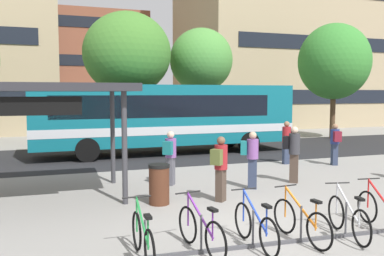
# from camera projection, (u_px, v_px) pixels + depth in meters

# --- Properties ---
(ground) EXTENTS (200.00, 200.00, 0.00)m
(ground) POSITION_uv_depth(u_px,v_px,m) (262.00, 234.00, 8.29)
(ground) COLOR gray
(bus_lane_asphalt) EXTENTS (80.00, 7.20, 0.01)m
(bus_lane_asphalt) POSITION_uv_depth(u_px,v_px,m) (142.00, 155.00, 18.90)
(bus_lane_asphalt) COLOR #232326
(bus_lane_asphalt) RESTS_ON ground
(city_bus) EXTENTS (12.05, 2.67, 3.20)m
(city_bus) POSITION_uv_depth(u_px,v_px,m) (168.00, 116.00, 19.15)
(city_bus) COLOR #0F6070
(city_bus) RESTS_ON ground
(bike_rack) EXTENTS (5.99, 0.37, 0.70)m
(bike_rack) POSITION_uv_depth(u_px,v_px,m) (277.00, 240.00, 7.69)
(bike_rack) COLOR #47474C
(bike_rack) RESTS_ON ground
(parked_bicycle_green_0) EXTENTS (0.52, 1.72, 0.99)m
(parked_bicycle_green_0) POSITION_uv_depth(u_px,v_px,m) (143.00, 238.00, 6.93)
(parked_bicycle_green_0) COLOR black
(parked_bicycle_green_0) RESTS_ON ground
(parked_bicycle_purple_1) EXTENTS (0.52, 1.71, 0.99)m
(parked_bicycle_purple_1) POSITION_uv_depth(u_px,v_px,m) (201.00, 231.00, 7.30)
(parked_bicycle_purple_1) COLOR black
(parked_bicycle_purple_1) RESTS_ON ground
(parked_bicycle_blue_2) EXTENTS (0.52, 1.72, 0.99)m
(parked_bicycle_blue_2) POSITION_uv_depth(u_px,v_px,m) (255.00, 227.00, 7.54)
(parked_bicycle_blue_2) COLOR black
(parked_bicycle_blue_2) RESTS_ON ground
(parked_bicycle_orange_3) EXTENTS (0.52, 1.72, 0.99)m
(parked_bicycle_orange_3) POSITION_uv_depth(u_px,v_px,m) (301.00, 222.00, 7.83)
(parked_bicycle_orange_3) COLOR black
(parked_bicycle_orange_3) RESTS_ON ground
(parked_bicycle_silver_4) EXTENTS (0.58, 1.69, 0.99)m
(parked_bicycle_silver_4) POSITION_uv_depth(u_px,v_px,m) (348.00, 218.00, 8.05)
(parked_bicycle_silver_4) COLOR black
(parked_bicycle_silver_4) RESTS_ON ground
(parked_bicycle_red_5) EXTENTS (0.52, 1.71, 0.99)m
(parked_bicycle_red_5) POSITION_uv_depth(u_px,v_px,m) (382.00, 212.00, 8.47)
(parked_bicycle_red_5) COLOR black
(parked_bicycle_red_5) RESTS_ON ground
(transit_shelter) EXTENTS (6.62, 3.58, 3.08)m
(transit_shelter) POSITION_uv_depth(u_px,v_px,m) (6.00, 91.00, 10.62)
(transit_shelter) COLOR #38383D
(transit_shelter) RESTS_ON ground
(commuter_black_pack_0) EXTENTS (0.60, 0.56, 1.79)m
(commuter_black_pack_0) POSITION_uv_depth(u_px,v_px,m) (293.00, 150.00, 12.94)
(commuter_black_pack_0) COLOR #47382D
(commuter_black_pack_0) RESTS_ON ground
(commuter_olive_pack_2) EXTENTS (0.60, 0.57, 1.71)m
(commuter_olive_pack_2) POSITION_uv_depth(u_px,v_px,m) (220.00, 164.00, 10.67)
(commuter_olive_pack_2) COLOR #47382D
(commuter_olive_pack_2) RESTS_ON ground
(commuter_maroon_pack_3) EXTENTS (0.45, 0.59, 1.64)m
(commuter_maroon_pack_3) POSITION_uv_depth(u_px,v_px,m) (335.00, 141.00, 16.09)
(commuter_maroon_pack_3) COLOR #2D3851
(commuter_maroon_pack_3) RESTS_ON ground
(commuter_teal_pack_4) EXTENTS (0.56, 0.60, 1.67)m
(commuter_teal_pack_4) POSITION_uv_depth(u_px,v_px,m) (170.00, 154.00, 12.58)
(commuter_teal_pack_4) COLOR #565660
(commuter_teal_pack_4) RESTS_ON ground
(commuter_grey_pack_5) EXTENTS (0.53, 0.35, 1.72)m
(commuter_grey_pack_5) POSITION_uv_depth(u_px,v_px,m) (287.00, 139.00, 16.38)
(commuter_grey_pack_5) COLOR #2D3851
(commuter_grey_pack_5) RESTS_ON ground
(commuter_teal_pack_6) EXTENTS (0.60, 0.52, 1.70)m
(commuter_teal_pack_6) POSITION_uv_depth(u_px,v_px,m) (251.00, 156.00, 12.12)
(commuter_teal_pack_6) COLOR #2D3851
(commuter_teal_pack_6) RESTS_ON ground
(trash_bin) EXTENTS (0.55, 0.55, 1.03)m
(trash_bin) POSITION_uv_depth(u_px,v_px,m) (159.00, 184.00, 10.46)
(trash_bin) COLOR #4C2819
(trash_bin) RESTS_ON ground
(street_tree_1) EXTENTS (3.77, 3.77, 6.71)m
(street_tree_1) POSITION_uv_depth(u_px,v_px,m) (201.00, 60.00, 24.59)
(street_tree_1) COLOR brown
(street_tree_1) RESTS_ON ground
(street_tree_2) EXTENTS (4.37, 4.37, 7.10)m
(street_tree_2) POSITION_uv_depth(u_px,v_px,m) (334.00, 62.00, 25.30)
(street_tree_2) COLOR brown
(street_tree_2) RESTS_ON ground
(street_tree_3) EXTENTS (4.72, 4.72, 7.19)m
(street_tree_3) POSITION_uv_depth(u_px,v_px,m) (127.00, 54.00, 22.08)
(street_tree_3) COLOR brown
(street_tree_3) RESTS_ON ground
(building_right_wing) EXTENTS (26.44, 11.52, 21.12)m
(building_right_wing) POSITION_uv_depth(u_px,v_px,m) (324.00, 11.00, 38.73)
(building_right_wing) COLOR tan
(building_right_wing) RESTS_ON ground
(building_centre_block) EXTENTS (15.09, 12.04, 11.43)m
(building_centre_block) POSITION_uv_depth(u_px,v_px,m) (74.00, 68.00, 46.57)
(building_centre_block) COLOR brown
(building_centre_block) RESTS_ON ground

